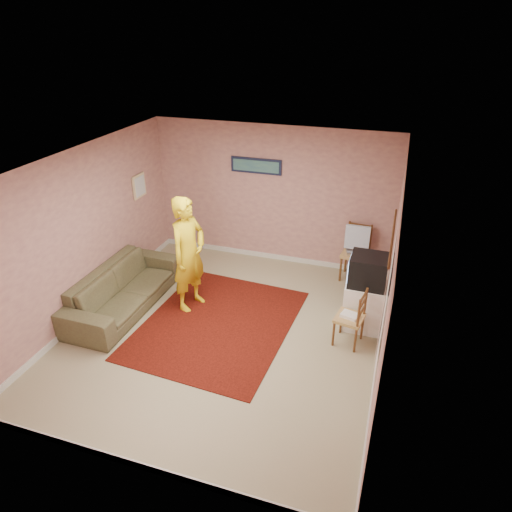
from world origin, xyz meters
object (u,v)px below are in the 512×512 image
(chair_b, at_px, (350,312))
(person, at_px, (189,254))
(chair_a, at_px, (356,248))
(sofa, at_px, (124,289))
(crt_tv, at_px, (368,270))
(tv_cabinet, at_px, (364,305))

(chair_b, bearing_deg, person, -84.41)
(chair_a, xyz_separation_m, sofa, (-3.44, -2.06, -0.29))
(chair_a, xyz_separation_m, person, (-2.41, -1.69, 0.32))
(crt_tv, xyz_separation_m, chair_a, (-0.30, 1.40, -0.35))
(chair_b, distance_m, sofa, 3.60)
(sofa, relative_size, person, 1.21)
(chair_a, height_order, sofa, chair_a)
(chair_a, bearing_deg, chair_b, -79.12)
(tv_cabinet, relative_size, chair_b, 1.55)
(tv_cabinet, xyz_separation_m, chair_b, (-0.16, -0.49, 0.17))
(tv_cabinet, bearing_deg, crt_tv, 179.24)
(person, bearing_deg, tv_cabinet, -68.85)
(crt_tv, height_order, chair_a, crt_tv)
(chair_b, relative_size, person, 0.25)
(crt_tv, height_order, sofa, crt_tv)
(tv_cabinet, relative_size, sofa, 0.32)
(crt_tv, distance_m, chair_b, 0.67)
(tv_cabinet, distance_m, sofa, 3.81)
(person, bearing_deg, chair_b, -79.29)
(chair_a, height_order, person, person)
(chair_a, relative_size, chair_b, 1.16)
(tv_cabinet, height_order, chair_b, chair_b)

